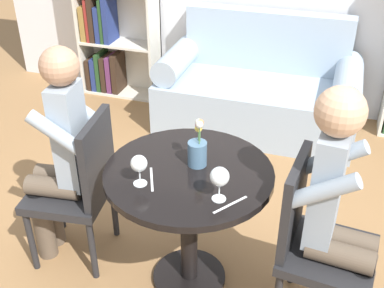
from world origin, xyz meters
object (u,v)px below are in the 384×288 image
Objects in this scene: wine_glass_left at (139,164)px; flower_vase at (198,149)px; couch at (258,92)px; person_left at (60,156)px; chair_left at (80,184)px; bookshelf_left at (109,20)px; chair_right at (315,239)px; wine_glass_right at (220,178)px; person_right at (340,214)px.

flower_vase is (0.20, 0.24, -0.02)m from wine_glass_left.
couch is 2.03m from person_left.
wine_glass_left is 0.62× the size of flower_vase.
flower_vase reaches higher than chair_left.
bookshelf_left reaches higher than wine_glass_left.
wine_glass_right is at bearing 112.99° from chair_right.
person_right is at bearing -9.51° from flower_vase.
couch is at bearing 95.47° from wine_glass_right.
couch is at bearing 90.74° from flower_vase.
bookshelf_left reaches higher than person_right.
chair_right reaches higher than wine_glass_left.
wine_glass_left is (1.29, -2.30, 0.12)m from bookshelf_left.
wine_glass_right is (0.20, -2.04, 0.53)m from couch.
person_left is 0.94m from wine_glass_right.
bookshelf_left is 1.68× the size of chair_left.
chair_left reaches higher than wine_glass_right.
flower_vase is at bearing 88.29° from person_left.
bookshelf_left is at bearing -164.94° from chair_left.
person_right is at bearing -69.63° from couch.
chair_left is at bearing 92.72° from person_right.
couch is at bearing 84.98° from wine_glass_left.
bookshelf_left is 1.68× the size of chair_right.
person_right is 0.71m from flower_vase.
chair_left is 0.19m from person_left.
wine_glass_right is at bearing 108.74° from person_right.
chair_right is 0.89m from wine_glass_left.
chair_right is at bearing 81.72° from person_left.
person_left is (-1.34, 0.04, 0.17)m from chair_right.
wine_glass_right is at bearing -53.93° from flower_vase.
couch is 1.80× the size of chair_left.
flower_vase is (-0.17, 0.24, -0.03)m from wine_glass_right.
flower_vase is at bearing 49.45° from wine_glass_left.
person_right is at bearing 13.12° from wine_glass_right.
chair_left is 3.66× the size of flower_vase.
wine_glass_left is at bearing 103.37° from person_right.
wine_glass_left is (-0.89, -0.12, 0.15)m from person_right.
chair_right is at bearing -9.52° from flower_vase.
person_left is at bearing 93.60° from person_right.
chair_right is at bearing 17.36° from wine_glass_right.
chair_left is 0.71× the size of person_right.
person_right is 7.77× the size of wine_glass_right.
wine_glass_right is 0.67× the size of flower_vase.
chair_left reaches higher than wine_glass_left.
couch reaches higher than chair_right.
bookshelf_left is at bearing 169.88° from couch.
wine_glass_right is at bearing 72.61° from person_left.
couch is 1.27× the size of person_left.
person_right is 0.56m from wine_glass_right.
person_left reaches higher than couch.
chair_left is at bearing 93.17° from chair_right.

